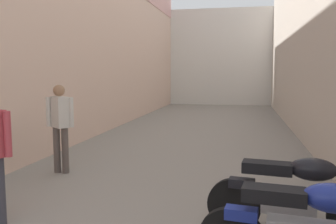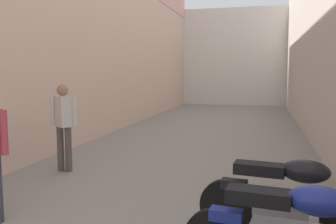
{
  "view_description": "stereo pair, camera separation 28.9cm",
  "coord_description": "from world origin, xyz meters",
  "views": [
    {
      "loc": [
        1.26,
        0.55,
        1.78
      ],
      "look_at": [
        0.1,
        6.04,
        1.16
      ],
      "focal_mm": 37.92,
      "sensor_mm": 36.0,
      "label": 1
    },
    {
      "loc": [
        1.54,
        0.62,
        1.78
      ],
      "look_at": [
        0.1,
        6.04,
        1.16
      ],
      "focal_mm": 37.92,
      "sensor_mm": 36.0,
      "label": 2
    }
  ],
  "objects": [
    {
      "name": "building_far_end",
      "position": [
        0.0,
        21.31,
        2.63
      ],
      "size": [
        8.53,
        2.0,
        5.25
      ],
      "primitive_type": "cube",
      "color": "silver",
      "rests_on": "ground"
    },
    {
      "name": "ground_plane",
      "position": [
        0.0,
        8.16,
        0.0
      ],
      "size": [
        36.31,
        36.31,
        0.0
      ],
      "primitive_type": "plane",
      "color": "gray"
    },
    {
      "name": "building_right",
      "position": [
        2.96,
        10.15,
        3.26
      ],
      "size": [
        0.45,
        20.31,
        6.53
      ],
      "color": "beige",
      "rests_on": "ground"
    },
    {
      "name": "pedestrian_further_down",
      "position": [
        -1.88,
        6.21,
        0.92
      ],
      "size": [
        0.52,
        0.36,
        1.57
      ],
      "color": "#564C47",
      "rests_on": "ground"
    },
    {
      "name": "motorcycle_fourth",
      "position": [
        1.82,
        4.39,
        0.5
      ],
      "size": [
        1.85,
        0.58,
        1.04
      ],
      "color": "black",
      "rests_on": "ground"
    }
  ]
}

